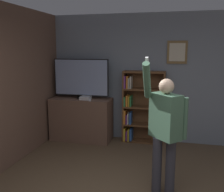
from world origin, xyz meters
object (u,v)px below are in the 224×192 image
(bookshelf, at_px, (140,108))
(person, at_px, (165,126))
(game_console, at_px, (86,98))
(television, at_px, (81,78))

(bookshelf, relative_size, person, 0.81)
(game_console, bearing_deg, bookshelf, 14.60)
(television, relative_size, game_console, 5.68)
(person, bearing_deg, bookshelf, 152.55)
(television, distance_m, bookshelf, 1.40)
(television, distance_m, person, 2.63)
(television, xyz_separation_m, game_console, (0.14, -0.13, -0.40))
(television, bearing_deg, person, -44.50)
(television, height_order, person, person)
(game_console, relative_size, person, 0.11)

